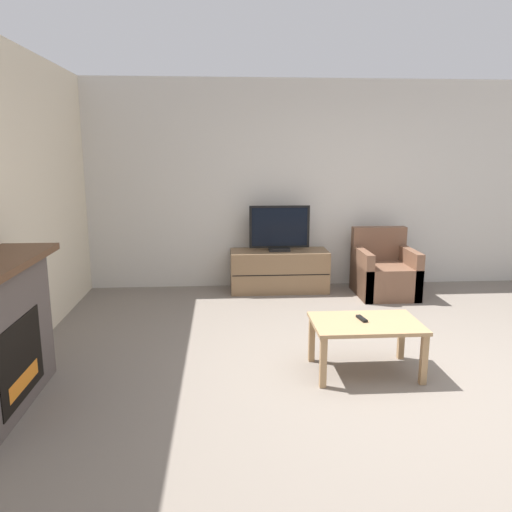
# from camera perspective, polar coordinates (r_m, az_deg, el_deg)

# --- Properties ---
(ground_plane) EXTENTS (24.00, 24.00, 0.00)m
(ground_plane) POSITION_cam_1_polar(r_m,az_deg,el_deg) (4.24, 16.96, -13.61)
(ground_plane) COLOR slate
(wall_back) EXTENTS (12.00, 0.06, 2.70)m
(wall_back) POSITION_cam_1_polar(r_m,az_deg,el_deg) (6.76, 8.57, 8.03)
(wall_back) COLOR beige
(wall_back) RESTS_ON ground
(tv_stand) EXTENTS (1.25, 0.49, 0.53)m
(tv_stand) POSITION_cam_1_polar(r_m,az_deg,el_deg) (6.50, 2.65, -1.69)
(tv_stand) COLOR brown
(tv_stand) RESTS_ON ground
(tv) EXTENTS (0.77, 0.18, 0.58)m
(tv) POSITION_cam_1_polar(r_m,az_deg,el_deg) (6.39, 2.70, 3.01)
(tv) COLOR black
(tv) RESTS_ON tv_stand
(armchair) EXTENTS (0.70, 0.76, 0.83)m
(armchair) POSITION_cam_1_polar(r_m,az_deg,el_deg) (6.52, 14.41, -1.92)
(armchair) COLOR brown
(armchair) RESTS_ON ground
(coffee_table) EXTENTS (0.87, 0.58, 0.44)m
(coffee_table) POSITION_cam_1_polar(r_m,az_deg,el_deg) (4.19, 12.43, -8.12)
(coffee_table) COLOR #A37F56
(coffee_table) RESTS_ON ground
(remote) EXTENTS (0.06, 0.15, 0.02)m
(remote) POSITION_cam_1_polar(r_m,az_deg,el_deg) (4.20, 11.99, -7.01)
(remote) COLOR black
(remote) RESTS_ON coffee_table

